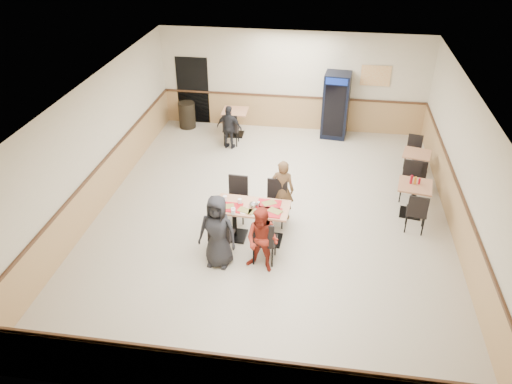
% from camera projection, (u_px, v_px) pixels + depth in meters
% --- Properties ---
extents(ground, '(10.00, 10.00, 0.00)m').
position_uv_depth(ground, '(272.00, 216.00, 11.49)').
color(ground, beige).
rests_on(ground, ground).
extents(room_shell, '(10.00, 10.00, 10.00)m').
position_uv_depth(room_shell, '(351.00, 149.00, 13.11)').
color(room_shell, silver).
rests_on(room_shell, ground).
extents(main_table, '(1.57, 0.84, 0.82)m').
position_uv_depth(main_table, '(252.00, 217.00, 10.46)').
color(main_table, black).
rests_on(main_table, ground).
extents(main_chairs, '(1.44, 1.86, 1.04)m').
position_uv_depth(main_chairs, '(250.00, 218.00, 10.48)').
color(main_chairs, black).
rests_on(main_chairs, ground).
extents(diner_woman_left, '(0.81, 0.57, 1.56)m').
position_uv_depth(diner_woman_left, '(218.00, 232.00, 9.64)').
color(diner_woman_left, black).
rests_on(diner_woman_left, ground).
extents(diner_woman_right, '(0.80, 0.70, 1.39)m').
position_uv_depth(diner_woman_right, '(262.00, 240.00, 9.54)').
color(diner_woman_right, maroon).
rests_on(diner_woman_right, ground).
extents(diner_man_opposite, '(0.55, 0.39, 1.45)m').
position_uv_depth(diner_man_opposite, '(282.00, 190.00, 11.07)').
color(diner_man_opposite, brown).
rests_on(diner_man_opposite, ground).
extents(lone_diner, '(0.80, 0.45, 1.28)m').
position_uv_depth(lone_diner, '(229.00, 127.00, 14.14)').
color(lone_diner, black).
rests_on(lone_diner, ground).
extents(tabletop_clutter, '(1.36, 0.70, 0.12)m').
position_uv_depth(tabletop_clutter, '(251.00, 207.00, 10.24)').
color(tabletop_clutter, '#B40C13').
rests_on(tabletop_clutter, main_table).
extents(side_table_near, '(0.84, 0.84, 0.78)m').
position_uv_depth(side_table_near, '(413.00, 195.00, 11.28)').
color(side_table_near, black).
rests_on(side_table_near, ground).
extents(side_table_near_chair_south, '(0.53, 0.53, 0.99)m').
position_uv_depth(side_table_near_chair_south, '(417.00, 211.00, 10.77)').
color(side_table_near_chair_south, black).
rests_on(side_table_near_chair_south, ground).
extents(side_table_near_chair_north, '(0.53, 0.53, 0.99)m').
position_uv_depth(side_table_near_chair_north, '(410.00, 182.00, 11.82)').
color(side_table_near_chair_north, black).
rests_on(side_table_near_chair_north, ground).
extents(side_table_far, '(0.80, 0.80, 0.71)m').
position_uv_depth(side_table_far, '(416.00, 161.00, 12.74)').
color(side_table_far, black).
rests_on(side_table_far, ground).
extents(side_table_far_chair_south, '(0.50, 0.50, 0.90)m').
position_uv_depth(side_table_far_chair_south, '(418.00, 173.00, 12.27)').
color(side_table_far_chair_south, black).
rests_on(side_table_far_chair_south, ground).
extents(side_table_far_chair_north, '(0.50, 0.50, 0.90)m').
position_uv_depth(side_table_far_chair_north, '(413.00, 152.00, 13.24)').
color(side_table_far_chair_north, black).
rests_on(side_table_far_chair_north, ground).
extents(condiment_caddy, '(0.23, 0.06, 0.20)m').
position_uv_depth(condiment_caddy, '(414.00, 180.00, 11.14)').
color(condiment_caddy, '#9F0B1B').
rests_on(condiment_caddy, side_table_near).
extents(back_table, '(0.76, 0.76, 0.79)m').
position_uv_depth(back_table, '(235.00, 119.00, 14.96)').
color(back_table, black).
rests_on(back_table, ground).
extents(back_table_chair_lone, '(0.48, 0.48, 1.00)m').
position_uv_depth(back_table_chair_lone, '(231.00, 128.00, 14.44)').
color(back_table_chair_lone, black).
rests_on(back_table_chair_lone, ground).
extents(pepsi_cooler, '(0.81, 0.81, 1.94)m').
position_uv_depth(pepsi_cooler, '(336.00, 105.00, 14.69)').
color(pepsi_cooler, black).
rests_on(pepsi_cooler, ground).
extents(trash_bin, '(0.51, 0.51, 0.81)m').
position_uv_depth(trash_bin, '(187.00, 115.00, 15.52)').
color(trash_bin, black).
rests_on(trash_bin, ground).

